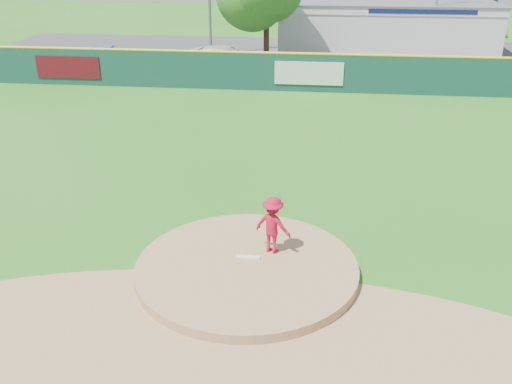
# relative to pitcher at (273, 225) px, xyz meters

# --- Properties ---
(ground) EXTENTS (120.00, 120.00, 0.00)m
(ground) POSITION_rel_pitcher_xyz_m (-0.57, -0.72, -1.00)
(ground) COLOR #286B19
(ground) RESTS_ON ground
(pitchers_mound) EXTENTS (5.50, 5.50, 0.50)m
(pitchers_mound) POSITION_rel_pitcher_xyz_m (-0.57, -0.72, -1.00)
(pitchers_mound) COLOR #9E774C
(pitchers_mound) RESTS_ON ground
(pitching_rubber) EXTENTS (0.60, 0.15, 0.04)m
(pitching_rubber) POSITION_rel_pitcher_xyz_m (-0.57, -0.42, -0.73)
(pitching_rubber) COLOR white
(pitching_rubber) RESTS_ON pitchers_mound
(infield_dirt_arc) EXTENTS (15.40, 15.40, 0.01)m
(infield_dirt_arc) POSITION_rel_pitcher_xyz_m (-0.57, -3.72, -1.00)
(infield_dirt_arc) COLOR #9E774C
(infield_dirt_arc) RESTS_ON ground
(parking_lot) EXTENTS (44.00, 16.00, 0.02)m
(parking_lot) POSITION_rel_pitcher_xyz_m (-0.57, 26.28, -0.99)
(parking_lot) COLOR #38383A
(parking_lot) RESTS_ON ground
(pitcher) EXTENTS (1.11, 0.89, 1.50)m
(pitcher) POSITION_rel_pitcher_xyz_m (0.00, 0.00, 0.00)
(pitcher) COLOR #B10F27
(pitcher) RESTS_ON pitchers_mound
(van) EXTENTS (5.86, 3.06, 1.58)m
(van) POSITION_rel_pitcher_xyz_m (-4.71, 21.10, -0.19)
(van) COLOR silver
(van) RESTS_ON parking_lot
(pool_building_grp) EXTENTS (15.20, 8.20, 3.31)m
(pool_building_grp) POSITION_rel_pitcher_xyz_m (5.43, 31.28, 0.66)
(pool_building_grp) COLOR silver
(pool_building_grp) RESTS_ON ground
(fence_banners) EXTENTS (16.78, 0.04, 1.20)m
(fence_banners) POSITION_rel_pitcher_xyz_m (-6.22, 17.20, -0.00)
(fence_banners) COLOR #550C14
(fence_banners) RESTS_ON ground
(playground_slide) EXTENTS (0.94, 2.63, 1.45)m
(playground_slide) POSITION_rel_pitcher_xyz_m (-12.16, 21.10, -0.26)
(playground_slide) COLOR blue
(playground_slide) RESTS_ON ground
(outfield_fence) EXTENTS (40.00, 0.14, 2.07)m
(outfield_fence) POSITION_rel_pitcher_xyz_m (-0.57, 17.28, 0.09)
(outfield_fence) COLOR #123D34
(outfield_fence) RESTS_ON ground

